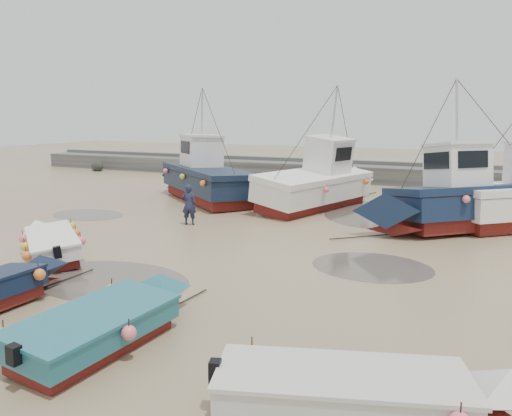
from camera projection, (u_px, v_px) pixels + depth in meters
The scene contains 13 objects.
ground at pixel (236, 269), 15.60m from camera, with size 120.00×120.00×0.00m, color tan.
seawall at pixel (378, 174), 35.10m from camera, with size 60.00×4.92×1.50m.
puddle_a at pixel (109, 280), 14.59m from camera, with size 5.09×5.09×0.01m, color #514941.
puddle_b at pixel (372, 266), 15.85m from camera, with size 3.84×3.84×0.01m, color #514941.
puddle_c at pixel (88, 215), 24.11m from camera, with size 3.72×3.72×0.01m, color #514941.
puddle_d at pixel (385, 214), 24.33m from camera, with size 5.74×5.74×0.01m, color #514941.
dinghy_0 at pixel (53, 240), 17.02m from camera, with size 5.29×4.43×1.43m.
dinghy_2 at pixel (107, 319), 10.44m from camera, with size 2.23×5.86×1.43m.
dinghy_3 at pixel (366, 392), 7.70m from camera, with size 6.12×2.85×1.43m.
cabin_boat_0 at pixel (203, 177), 28.29m from camera, with size 9.59×8.01×6.22m.
cabin_boat_1 at pixel (319, 182), 25.93m from camera, with size 4.88×10.36×6.22m.
cabin_boat_2 at pixel (467, 199), 20.66m from camera, with size 8.80×8.04×6.22m.
person at pixel (189, 225), 21.92m from camera, with size 0.65×0.43×1.79m, color #1C213A.
Camera 1 is at (6.83, -13.35, 4.75)m, focal length 35.00 mm.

